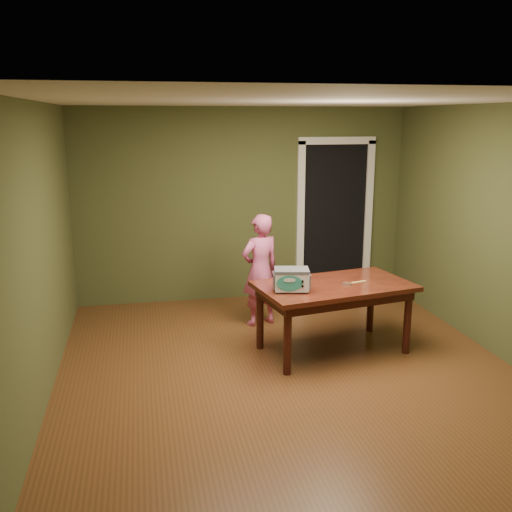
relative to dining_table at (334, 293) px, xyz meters
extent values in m
plane|color=brown|center=(-0.59, -0.42, -0.65)|extent=(5.00, 5.00, 0.00)
cube|color=#434927|center=(-0.59, 2.08, 0.65)|extent=(4.50, 0.02, 2.60)
cube|color=#434927|center=(-0.59, -2.92, 0.65)|extent=(4.50, 0.02, 2.60)
cube|color=#434927|center=(-2.84, -0.42, 0.65)|extent=(0.02, 5.00, 2.60)
cube|color=#434927|center=(1.66, -0.42, 0.65)|extent=(0.02, 5.00, 2.60)
cube|color=white|center=(-0.59, -0.42, 1.95)|extent=(4.50, 5.00, 0.02)
cube|color=black|center=(0.71, 2.38, 0.40)|extent=(0.90, 0.60, 2.10)
cube|color=black|center=(0.71, 2.06, 0.40)|extent=(0.90, 0.02, 2.10)
cube|color=white|center=(0.21, 2.05, 0.40)|extent=(0.10, 0.06, 2.20)
cube|color=white|center=(1.21, 2.05, 0.40)|extent=(0.10, 0.06, 2.20)
cube|color=white|center=(0.71, 2.05, 1.50)|extent=(1.10, 0.06, 0.10)
cube|color=#3B140D|center=(0.00, 0.00, 0.07)|extent=(1.74, 1.17, 0.05)
cube|color=#35120D|center=(0.00, 0.00, 0.00)|extent=(1.60, 1.03, 0.10)
cylinder|color=#35120D|center=(-0.63, -0.47, -0.30)|extent=(0.08, 0.08, 0.70)
cylinder|color=#35120D|center=(-0.75, 0.22, -0.30)|extent=(0.08, 0.08, 0.70)
cylinder|color=#35120D|center=(0.75, -0.22, -0.30)|extent=(0.08, 0.08, 0.70)
cylinder|color=#35120D|center=(0.63, 0.47, -0.30)|extent=(0.08, 0.08, 0.70)
cylinder|color=#4C4F54|center=(-0.66, -0.20, 0.11)|extent=(0.02, 0.02, 0.01)
cylinder|color=#4C4F54|center=(-0.62, -0.02, 0.11)|extent=(0.02, 0.02, 0.01)
cylinder|color=#4C4F54|center=(-0.38, -0.25, 0.11)|extent=(0.02, 0.02, 0.01)
cylinder|color=#4C4F54|center=(-0.35, -0.07, 0.11)|extent=(0.02, 0.02, 0.01)
cube|color=silver|center=(-0.50, -0.14, 0.21)|extent=(0.38, 0.30, 0.19)
cube|color=#4C4F54|center=(-0.50, -0.14, 0.31)|extent=(0.39, 0.31, 0.03)
cube|color=#4C4F54|center=(-0.68, -0.10, 0.21)|extent=(0.06, 0.22, 0.15)
cube|color=#4C4F54|center=(-0.33, -0.17, 0.21)|extent=(0.06, 0.22, 0.15)
ellipsoid|color=teal|center=(-0.56, -0.25, 0.21)|extent=(0.25, 0.06, 0.16)
cylinder|color=black|center=(-0.43, -0.28, 0.23)|extent=(0.02, 0.02, 0.02)
cylinder|color=black|center=(-0.43, -0.28, 0.18)|extent=(0.02, 0.02, 0.02)
cylinder|color=silver|center=(0.12, -0.06, 0.11)|extent=(0.10, 0.10, 0.02)
cylinder|color=#472617|center=(0.12, -0.06, 0.12)|extent=(0.09, 0.09, 0.01)
cube|color=#E6D864|center=(0.28, 0.01, 0.10)|extent=(0.18, 0.07, 0.01)
imported|color=#CF5586|center=(-0.59, 0.96, 0.03)|extent=(0.57, 0.47, 1.36)
camera|label=1|loc=(-1.96, -5.47, 1.80)|focal=40.00mm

